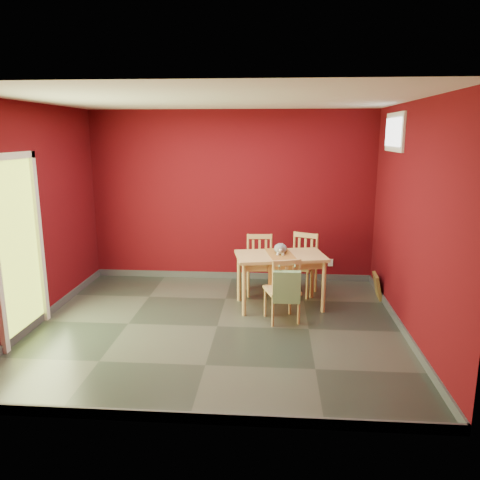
# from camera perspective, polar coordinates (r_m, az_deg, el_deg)

# --- Properties ---
(ground) EXTENTS (4.50, 4.50, 0.00)m
(ground) POSITION_cam_1_polar(r_m,az_deg,el_deg) (5.89, -2.80, -10.47)
(ground) COLOR #2D342D
(ground) RESTS_ON ground
(room_shell) EXTENTS (4.50, 4.50, 4.50)m
(room_shell) POSITION_cam_1_polar(r_m,az_deg,el_deg) (5.87, -2.80, -10.02)
(room_shell) COLOR #52080E
(room_shell) RESTS_ON ground
(doorway) EXTENTS (0.06, 1.01, 2.13)m
(doorway) POSITION_cam_1_polar(r_m,az_deg,el_deg) (5.88, -25.51, -0.25)
(doorway) COLOR #B7D838
(doorway) RESTS_ON ground
(window) EXTENTS (0.05, 0.90, 0.50)m
(window) POSITION_cam_1_polar(r_m,az_deg,el_deg) (6.55, 18.31, 12.38)
(window) COLOR white
(window) RESTS_ON room_shell
(outlet_plate) EXTENTS (0.08, 0.02, 0.12)m
(outlet_plate) POSITION_cam_1_polar(r_m,az_deg,el_deg) (7.69, 10.97, -2.72)
(outlet_plate) COLOR silver
(outlet_plate) RESTS_ON room_shell
(dining_table) EXTENTS (1.29, 0.90, 0.74)m
(dining_table) POSITION_cam_1_polar(r_m,az_deg,el_deg) (6.36, 4.94, -2.58)
(dining_table) COLOR tan
(dining_table) RESTS_ON ground
(table_runner) EXTENTS (0.44, 0.72, 0.34)m
(table_runner) POSITION_cam_1_polar(r_m,az_deg,el_deg) (6.24, 4.96, -2.49)
(table_runner) COLOR #996027
(table_runner) RESTS_ON dining_table
(chair_far_left) EXTENTS (0.43, 0.43, 0.87)m
(chair_far_left) POSITION_cam_1_polar(r_m,az_deg,el_deg) (6.96, 2.42, -2.91)
(chair_far_left) COLOR tan
(chair_far_left) RESTS_ON ground
(chair_far_right) EXTENTS (0.55, 0.55, 0.89)m
(chair_far_right) POSITION_cam_1_polar(r_m,az_deg,el_deg) (6.99, 7.52, -2.81)
(chair_far_right) COLOR tan
(chair_far_right) RESTS_ON ground
(chair_near) EXTENTS (0.49, 0.49, 0.84)m
(chair_near) POSITION_cam_1_polar(r_m,az_deg,el_deg) (5.91, 5.26, -5.97)
(chair_near) COLOR tan
(chair_near) RESTS_ON ground
(tote_bag) EXTENTS (0.33, 0.19, 0.46)m
(tote_bag) POSITION_cam_1_polar(r_m,az_deg,el_deg) (5.68, 5.71, -5.70)
(tote_bag) COLOR #6F955F
(tote_bag) RESTS_ON chair_near
(cat) EXTENTS (0.21, 0.38, 0.18)m
(cat) POSITION_cam_1_polar(r_m,az_deg,el_deg) (6.38, 4.95, -0.81)
(cat) COLOR slate
(cat) RESTS_ON table_runner
(picture_frame) EXTENTS (0.14, 0.36, 0.35)m
(picture_frame) POSITION_cam_1_polar(r_m,az_deg,el_deg) (7.09, 16.38, -5.39)
(picture_frame) COLOR brown
(picture_frame) RESTS_ON ground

